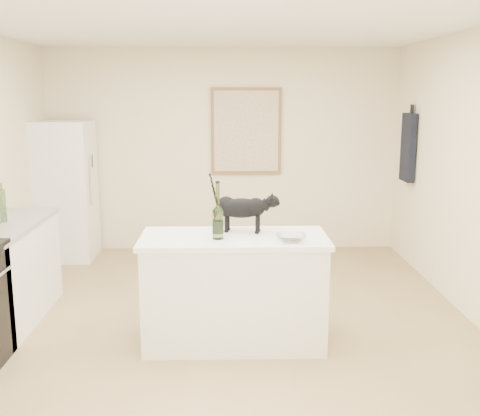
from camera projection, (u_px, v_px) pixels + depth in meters
name	position (u px, v px, depth m)	size (l,w,h in m)	color
floor	(222.00, 331.00, 4.93)	(5.50, 5.50, 0.00)	#A58757
ceiling	(220.00, 18.00, 4.42)	(5.50, 5.50, 0.00)	white
wall_back	(223.00, 151.00, 7.37)	(4.50, 4.50, 0.00)	beige
wall_front	(215.00, 304.00, 1.98)	(4.50, 4.50, 0.00)	beige
island_base	(234.00, 292.00, 4.66)	(1.44, 0.67, 0.86)	white
island_top	(234.00, 239.00, 4.57)	(1.50, 0.70, 0.04)	white
left_cabinets	(4.00, 275.00, 5.10)	(0.60, 1.40, 0.86)	white
left_countertop	(0.00, 226.00, 5.01)	(0.62, 1.44, 0.04)	gray
fridge	(65.00, 191.00, 7.02)	(0.68, 0.68, 1.70)	white
artwork_frame	(246.00, 131.00, 7.30)	(0.90, 0.03, 1.10)	brown
artwork_canvas	(246.00, 131.00, 7.29)	(0.82, 0.00, 1.02)	beige
hanging_garment	(408.00, 147.00, 6.72)	(0.08, 0.34, 0.80)	black
black_cat	(241.00, 211.00, 4.67)	(0.51, 0.15, 0.36)	black
wine_bottle	(218.00, 214.00, 4.44)	(0.09, 0.09, 0.40)	#355823
glass_bowl	(291.00, 238.00, 4.39)	(0.23, 0.23, 0.06)	silver
fridge_paper	(93.00, 161.00, 7.03)	(0.00, 0.13, 0.16)	silver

